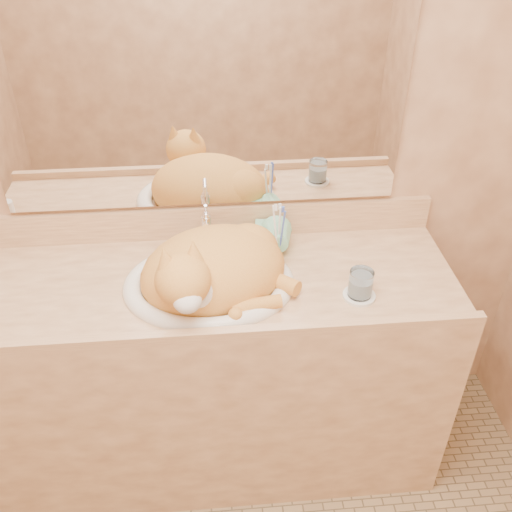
{
  "coord_description": "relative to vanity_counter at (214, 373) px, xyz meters",
  "views": [
    {
      "loc": [
        0.02,
        -0.71,
        1.99
      ],
      "look_at": [
        0.15,
        0.7,
        0.96
      ],
      "focal_mm": 40.0,
      "sensor_mm": 36.0,
      "label": 1
    }
  ],
  "objects": [
    {
      "name": "wall_back",
      "position": [
        0.0,
        0.28,
        0.82
      ],
      "size": [
        2.4,
        0.02,
        2.5
      ],
      "primitive_type": "cube",
      "color": "#966444",
      "rests_on": "ground"
    },
    {
      "name": "vanity_counter",
      "position": [
        0.0,
        0.0,
        0.0
      ],
      "size": [
        1.6,
        0.55,
        0.85
      ],
      "primitive_type": null,
      "color": "#A06E47",
      "rests_on": "floor"
    },
    {
      "name": "mirror",
      "position": [
        0.0,
        0.26,
        0.97
      ],
      "size": [
        1.3,
        0.02,
        0.8
      ],
      "primitive_type": "cube",
      "color": "white",
      "rests_on": "wall_back"
    },
    {
      "name": "sink_basin",
      "position": [
        0.0,
        -0.02,
        0.51
      ],
      "size": [
        0.58,
        0.5,
        0.17
      ],
      "primitive_type": null,
      "rotation": [
        0.0,
        0.0,
        0.11
      ],
      "color": "white",
      "rests_on": "vanity_counter"
    },
    {
      "name": "faucet",
      "position": [
        0.0,
        0.18,
        0.5
      ],
      "size": [
        0.06,
        0.12,
        0.16
      ],
      "primitive_type": null,
      "rotation": [
        0.0,
        0.0,
        0.17
      ],
      "color": "white",
      "rests_on": "vanity_counter"
    },
    {
      "name": "cat",
      "position": [
        0.01,
        -0.04,
        0.51
      ],
      "size": [
        0.57,
        0.51,
        0.26
      ],
      "primitive_type": null,
      "rotation": [
        0.0,
        0.0,
        0.31
      ],
      "color": "#C77B2D",
      "rests_on": "sink_basin"
    },
    {
      "name": "soap_dispenser",
      "position": [
        0.2,
        0.13,
        0.51
      ],
      "size": [
        0.09,
        0.09,
        0.17
      ],
      "primitive_type": "imported",
      "rotation": [
        0.0,
        0.0,
        -0.13
      ],
      "color": "#7DC9A0",
      "rests_on": "vanity_counter"
    },
    {
      "name": "toothbrush_cup",
      "position": [
        0.24,
        0.1,
        0.48
      ],
      "size": [
        0.11,
        0.11,
        0.1
      ],
      "primitive_type": "imported",
      "rotation": [
        0.0,
        0.0,
        -0.02
      ],
      "color": "#7DC9A0",
      "rests_on": "vanity_counter"
    },
    {
      "name": "toothbrushes",
      "position": [
        0.24,
        0.1,
        0.55
      ],
      "size": [
        0.03,
        0.03,
        0.21
      ],
      "primitive_type": null,
      "color": "white",
      "rests_on": "toothbrush_cup"
    },
    {
      "name": "saucer",
      "position": [
        0.46,
        -0.12,
        0.43
      ],
      "size": [
        0.1,
        0.1,
        0.01
      ],
      "primitive_type": "cylinder",
      "color": "white",
      "rests_on": "vanity_counter"
    },
    {
      "name": "water_glass",
      "position": [
        0.46,
        -0.12,
        0.48
      ],
      "size": [
        0.07,
        0.07,
        0.09
      ],
      "primitive_type": "cylinder",
      "color": "silver",
      "rests_on": "saucer"
    }
  ]
}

